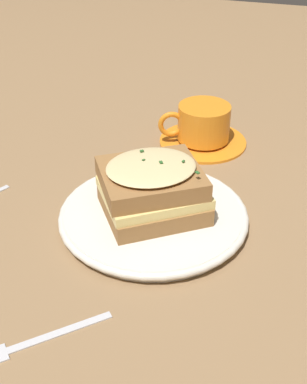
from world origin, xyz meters
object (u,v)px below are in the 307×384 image
at_px(dinner_plate, 154,216).
at_px(sandwich, 152,189).
at_px(fork, 7,351).
at_px(teacup_with_saucer, 203,127).

xyz_separation_m(dinner_plate, sandwich, (-0.00, -0.00, 0.04)).
height_order(sandwich, fork, sandwich).
bearing_deg(fork, teacup_with_saucer, -53.79).
distance_m(sandwich, fork, 0.27).
bearing_deg(dinner_plate, teacup_with_saucer, 176.42).
bearing_deg(sandwich, fork, -16.99).
xyz_separation_m(sandwich, teacup_with_saucer, (-0.24, 0.02, -0.02)).
relative_size(teacup_with_saucer, fork, 1.02).
xyz_separation_m(dinner_plate, teacup_with_saucer, (-0.24, 0.02, 0.02)).
distance_m(dinner_plate, sandwich, 0.04).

